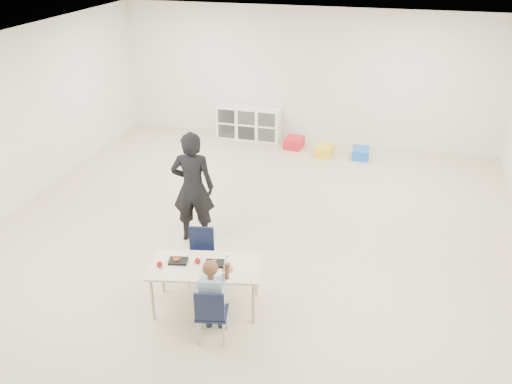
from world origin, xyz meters
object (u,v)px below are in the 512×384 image
(cubby_shelf, at_px, (249,123))
(table, at_px, (206,286))
(child, at_px, (211,297))
(chair_near, at_px, (212,312))
(adult, at_px, (193,188))

(cubby_shelf, bearing_deg, table, -79.04)
(child, bearing_deg, table, 105.34)
(table, height_order, chair_near, chair_near)
(adult, bearing_deg, cubby_shelf, -94.70)
(chair_near, bearing_deg, child, 0.00)
(child, xyz_separation_m, adult, (-0.97, 1.99, 0.28))
(chair_near, relative_size, cubby_shelf, 0.51)
(table, distance_m, chair_near, 0.57)
(chair_near, distance_m, child, 0.21)
(table, height_order, adult, adult)
(table, relative_size, child, 1.25)
(table, relative_size, cubby_shelf, 1.01)
(child, height_order, adult, adult)
(table, xyz_separation_m, child, (0.26, -0.51, 0.26))
(cubby_shelf, bearing_deg, chair_near, -77.65)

